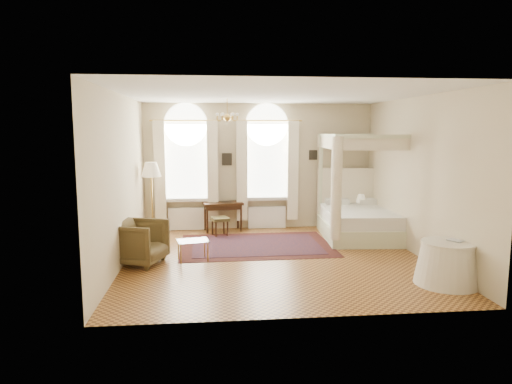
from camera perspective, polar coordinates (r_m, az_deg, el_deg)
The scene contains 18 objects.
ground at distance 9.45m, azimuth 2.35°, elevation -8.28°, with size 6.00×6.00×0.00m, color #A66D30.
room_walls at distance 9.11m, azimuth 2.42°, elevation 3.78°, with size 6.00×6.00×6.00m.
window_left at distance 11.93m, azimuth -8.67°, elevation 2.27°, with size 1.62×0.27×3.29m.
window_right at distance 12.01m, azimuth 1.39°, elevation 2.39°, with size 1.62×0.27×3.29m.
chandelier at distance 10.20m, azimuth -3.61°, elevation 9.41°, with size 0.51×0.45×0.50m.
wall_pictures at distance 12.06m, azimuth 0.81°, elevation 4.34°, with size 2.54×0.03×0.39m.
canopy_bed at distance 11.39m, azimuth 13.09°, elevation -2.76°, with size 2.07×2.47×2.52m.
nightstand at distance 12.36m, azimuth 13.22°, elevation -3.33°, with size 0.39×0.35×0.56m, color #341B0E.
nightstand_lamp at distance 12.24m, azimuth 13.00°, elevation -0.90°, with size 0.26×0.26×0.38m.
writing_desk at distance 11.86m, azimuth -4.17°, elevation -1.82°, with size 1.07×0.67×0.75m.
laptop at distance 11.82m, azimuth -3.70°, elevation -1.24°, with size 0.31×0.20×0.02m, color black.
stool at distance 11.36m, azimuth -4.54°, elevation -3.57°, with size 0.50×0.50×0.46m.
armchair at distance 9.24m, azimuth -14.43°, elevation -6.13°, with size 0.92×0.95×0.86m, color #493A1F.
coffee_table at distance 9.27m, azimuth -7.90°, elevation -6.24°, with size 0.69×0.54×0.42m.
floor_lamp at distance 11.21m, azimuth -12.97°, elevation 2.28°, with size 0.48×0.48×1.85m.
oriental_rug at distance 10.45m, azimuth 0.01°, elevation -6.67°, with size 3.44×2.50×0.01m.
side_table at distance 8.49m, azimuth 22.78°, elevation -8.21°, with size 1.08×1.08×0.74m.
book at distance 8.41m, azimuth 23.35°, elevation -5.69°, with size 0.18×0.24×0.02m, color black.
Camera 1 is at (-1.30, -8.99, 2.61)m, focal length 32.00 mm.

